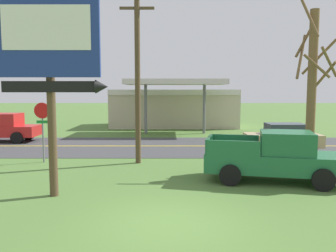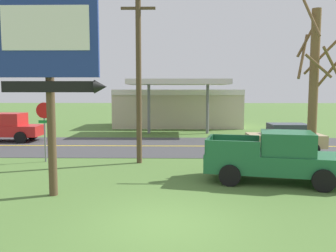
{
  "view_description": "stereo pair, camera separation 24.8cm",
  "coord_description": "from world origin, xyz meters",
  "px_view_note": "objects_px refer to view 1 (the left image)",
  "views": [
    {
      "loc": [
        0.05,
        -9.02,
        3.52
      ],
      "look_at": [
        0.0,
        8.0,
        1.8
      ],
      "focal_mm": 37.63,
      "sensor_mm": 36.0,
      "label": 1
    },
    {
      "loc": [
        0.3,
        -9.02,
        3.52
      ],
      "look_at": [
        0.0,
        8.0,
        1.8
      ],
      "focal_mm": 37.63,
      "sensor_mm": 36.0,
      "label": 2
    }
  ],
  "objects_px": {
    "motel_sign": "(51,56)",
    "bare_tree": "(313,84)",
    "car_tan_mid_lane": "(284,138)",
    "stop_sign": "(44,121)",
    "pickup_green_parked_on_lawn": "(277,157)",
    "pickup_red_on_road": "(2,128)",
    "utility_pole": "(139,67)",
    "gas_station": "(175,107)"
  },
  "relations": [
    {
      "from": "pickup_red_on_road",
      "to": "car_tan_mid_lane",
      "type": "bearing_deg",
      "value": -12.42
    },
    {
      "from": "stop_sign",
      "to": "gas_station",
      "type": "bearing_deg",
      "value": 68.92
    },
    {
      "from": "utility_pole",
      "to": "bare_tree",
      "type": "height_order",
      "value": "utility_pole"
    },
    {
      "from": "utility_pole",
      "to": "gas_station",
      "type": "distance_m",
      "value": 17.83
    },
    {
      "from": "gas_station",
      "to": "car_tan_mid_lane",
      "type": "xyz_separation_m",
      "value": [
        6.06,
        -14.4,
        -1.11
      ]
    },
    {
      "from": "pickup_green_parked_on_lawn",
      "to": "pickup_red_on_road",
      "type": "relative_size",
      "value": 1.06
    },
    {
      "from": "bare_tree",
      "to": "pickup_green_parked_on_lawn",
      "type": "distance_m",
      "value": 4.38
    },
    {
      "from": "stop_sign",
      "to": "pickup_green_parked_on_lawn",
      "type": "relative_size",
      "value": 0.54
    },
    {
      "from": "motel_sign",
      "to": "stop_sign",
      "type": "xyz_separation_m",
      "value": [
        -2.36,
        5.67,
        -2.59
      ]
    },
    {
      "from": "bare_tree",
      "to": "stop_sign",
      "type": "bearing_deg",
      "value": 174.33
    },
    {
      "from": "utility_pole",
      "to": "pickup_red_on_road",
      "type": "height_order",
      "value": "utility_pole"
    },
    {
      "from": "motel_sign",
      "to": "pickup_red_on_road",
      "type": "distance_m",
      "value": 15.27
    },
    {
      "from": "car_tan_mid_lane",
      "to": "stop_sign",
      "type": "bearing_deg",
      "value": -166.93
    },
    {
      "from": "gas_station",
      "to": "pickup_green_parked_on_lawn",
      "type": "distance_m",
      "value": 21.37
    },
    {
      "from": "stop_sign",
      "to": "pickup_green_parked_on_lawn",
      "type": "distance_m",
      "value": 10.97
    },
    {
      "from": "utility_pole",
      "to": "bare_tree",
      "type": "distance_m",
      "value": 8.02
    },
    {
      "from": "utility_pole",
      "to": "pickup_green_parked_on_lawn",
      "type": "distance_m",
      "value": 7.57
    },
    {
      "from": "utility_pole",
      "to": "gas_station",
      "type": "height_order",
      "value": "utility_pole"
    },
    {
      "from": "motel_sign",
      "to": "stop_sign",
      "type": "relative_size",
      "value": 2.28
    },
    {
      "from": "pickup_green_parked_on_lawn",
      "to": "utility_pole",
      "type": "bearing_deg",
      "value": 147.8
    },
    {
      "from": "motel_sign",
      "to": "utility_pole",
      "type": "bearing_deg",
      "value": 67.25
    },
    {
      "from": "motel_sign",
      "to": "car_tan_mid_lane",
      "type": "bearing_deg",
      "value": 39.71
    },
    {
      "from": "stop_sign",
      "to": "utility_pole",
      "type": "relative_size",
      "value": 0.34
    },
    {
      "from": "pickup_red_on_road",
      "to": "car_tan_mid_lane",
      "type": "height_order",
      "value": "pickup_red_on_road"
    },
    {
      "from": "stop_sign",
      "to": "car_tan_mid_lane",
      "type": "distance_m",
      "value": 13.14
    },
    {
      "from": "motel_sign",
      "to": "car_tan_mid_lane",
      "type": "xyz_separation_m",
      "value": [
        10.39,
        8.63,
        -3.79
      ]
    },
    {
      "from": "gas_station",
      "to": "bare_tree",
      "type": "bearing_deg",
      "value": -72.48
    },
    {
      "from": "stop_sign",
      "to": "pickup_green_parked_on_lawn",
      "type": "xyz_separation_m",
      "value": [
        10.28,
        -3.68,
        -1.06
      ]
    },
    {
      "from": "motel_sign",
      "to": "gas_station",
      "type": "distance_m",
      "value": 23.59
    },
    {
      "from": "pickup_green_parked_on_lawn",
      "to": "pickup_red_on_road",
      "type": "xyz_separation_m",
      "value": [
        -15.7,
        10.64,
        0.0
      ]
    },
    {
      "from": "utility_pole",
      "to": "gas_station",
      "type": "xyz_separation_m",
      "value": [
        2.02,
        17.51,
        -2.67
      ]
    },
    {
      "from": "pickup_green_parked_on_lawn",
      "to": "car_tan_mid_lane",
      "type": "bearing_deg",
      "value": 69.61
    },
    {
      "from": "stop_sign",
      "to": "gas_station",
      "type": "distance_m",
      "value": 18.61
    },
    {
      "from": "motel_sign",
      "to": "utility_pole",
      "type": "height_order",
      "value": "utility_pole"
    },
    {
      "from": "motel_sign",
      "to": "bare_tree",
      "type": "height_order",
      "value": "bare_tree"
    },
    {
      "from": "bare_tree",
      "to": "gas_station",
      "type": "height_order",
      "value": "bare_tree"
    },
    {
      "from": "motel_sign",
      "to": "bare_tree",
      "type": "distance_m",
      "value": 11.16
    },
    {
      "from": "bare_tree",
      "to": "utility_pole",
      "type": "bearing_deg",
      "value": 172.09
    },
    {
      "from": "utility_pole",
      "to": "stop_sign",
      "type": "bearing_deg",
      "value": 178.16
    },
    {
      "from": "car_tan_mid_lane",
      "to": "pickup_red_on_road",
      "type": "bearing_deg",
      "value": 167.58
    },
    {
      "from": "gas_station",
      "to": "pickup_red_on_road",
      "type": "bearing_deg",
      "value": -139.34
    },
    {
      "from": "stop_sign",
      "to": "bare_tree",
      "type": "height_order",
      "value": "bare_tree"
    }
  ]
}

